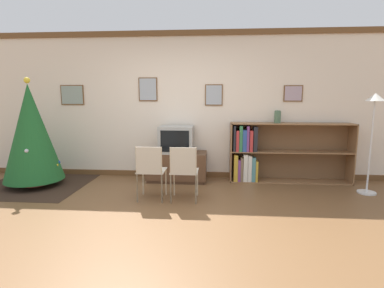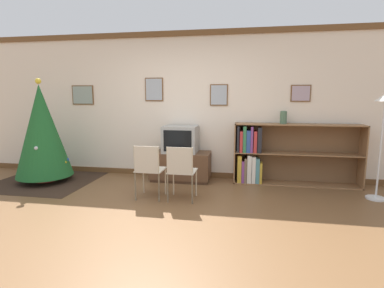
# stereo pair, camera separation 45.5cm
# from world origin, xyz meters

# --- Properties ---
(ground_plane) EXTENTS (24.00, 24.00, 0.00)m
(ground_plane) POSITION_xyz_m (0.00, 0.00, 0.00)
(ground_plane) COLOR brown
(wall_back) EXTENTS (9.12, 0.11, 2.70)m
(wall_back) POSITION_xyz_m (-0.00, 2.18, 1.35)
(wall_back) COLOR silver
(wall_back) RESTS_ON ground_plane
(area_rug) EXTENTS (1.71, 1.65, 0.01)m
(area_rug) POSITION_xyz_m (-2.45, 1.34, 0.00)
(area_rug) COLOR #332319
(area_rug) RESTS_ON ground_plane
(christmas_tree) EXTENTS (0.97, 0.97, 1.83)m
(christmas_tree) POSITION_xyz_m (-2.45, 1.34, 0.92)
(christmas_tree) COLOR maroon
(christmas_tree) RESTS_ON area_rug
(tv_console) EXTENTS (1.07, 0.53, 0.52)m
(tv_console) POSITION_xyz_m (-0.05, 1.84, 0.26)
(tv_console) COLOR #412A1A
(tv_console) RESTS_ON ground_plane
(television) EXTENTS (0.60, 0.51, 0.48)m
(television) POSITION_xyz_m (-0.05, 1.84, 0.76)
(television) COLOR #9E9E99
(television) RESTS_ON tv_console
(folding_chair_left) EXTENTS (0.40, 0.40, 0.82)m
(folding_chair_left) POSITION_xyz_m (-0.29, 0.75, 0.47)
(folding_chair_left) COLOR #BCB29E
(folding_chair_left) RESTS_ON ground_plane
(folding_chair_right) EXTENTS (0.40, 0.40, 0.82)m
(folding_chair_right) POSITION_xyz_m (0.20, 0.75, 0.47)
(folding_chair_right) COLOR #BCB29E
(folding_chair_right) RESTS_ON ground_plane
(bookshelf) EXTENTS (2.13, 0.36, 1.06)m
(bookshelf) POSITION_xyz_m (1.60, 1.94, 0.52)
(bookshelf) COLOR olive
(bookshelf) RESTS_ON ground_plane
(vase) EXTENTS (0.12, 0.12, 0.22)m
(vase) POSITION_xyz_m (1.74, 1.97, 1.17)
(vase) COLOR #47664C
(vase) RESTS_ON bookshelf
(standing_lamp) EXTENTS (0.28, 0.28, 1.57)m
(standing_lamp) POSITION_xyz_m (3.06, 1.34, 1.21)
(standing_lamp) COLOR silver
(standing_lamp) RESTS_ON ground_plane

